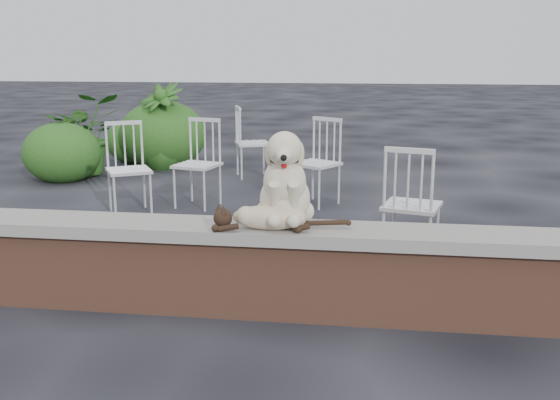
# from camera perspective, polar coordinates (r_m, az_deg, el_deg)

# --- Properties ---
(ground) EXTENTS (60.00, 60.00, 0.00)m
(ground) POSITION_cam_1_polar(r_m,az_deg,el_deg) (4.33, -12.47, -9.28)
(ground) COLOR black
(ground) RESTS_ON ground
(brick_wall) EXTENTS (6.00, 0.30, 0.50)m
(brick_wall) POSITION_cam_1_polar(r_m,az_deg,el_deg) (4.24, -12.64, -6.16)
(brick_wall) COLOR brown
(brick_wall) RESTS_ON ground
(capstone) EXTENTS (6.20, 0.40, 0.08)m
(capstone) POSITION_cam_1_polar(r_m,az_deg,el_deg) (4.15, -12.84, -2.39)
(capstone) COLOR slate
(capstone) RESTS_ON brick_wall
(dog) EXTENTS (0.45, 0.56, 0.61)m
(dog) POSITION_cam_1_polar(r_m,az_deg,el_deg) (3.91, 0.46, 2.18)
(dog) COLOR beige
(dog) RESTS_ON capstone
(cat) EXTENTS (1.02, 0.34, 0.17)m
(cat) POSITION_cam_1_polar(r_m,az_deg,el_deg) (3.82, -1.02, -1.47)
(cat) COLOR #C2AA8B
(cat) RESTS_ON capstone
(chair_b) EXTENTS (0.68, 0.68, 0.94)m
(chair_b) POSITION_cam_1_polar(r_m,az_deg,el_deg) (6.80, -7.54, 3.30)
(chair_b) COLOR silver
(chair_b) RESTS_ON ground
(chair_e) EXTENTS (0.72, 0.72, 0.94)m
(chair_e) POSITION_cam_1_polar(r_m,az_deg,el_deg) (8.37, -2.49, 5.28)
(chair_e) COLOR silver
(chair_e) RESTS_ON ground
(chair_a) EXTENTS (0.77, 0.77, 0.94)m
(chair_a) POSITION_cam_1_polar(r_m,az_deg,el_deg) (6.63, -13.57, 2.78)
(chair_a) COLOR silver
(chair_a) RESTS_ON ground
(chair_c) EXTENTS (0.69, 0.69, 0.94)m
(chair_c) POSITION_cam_1_polar(r_m,az_deg,el_deg) (5.07, 11.88, -0.32)
(chair_c) COLOR silver
(chair_c) RESTS_ON ground
(chair_d) EXTENTS (0.77, 0.77, 0.94)m
(chair_d) POSITION_cam_1_polar(r_m,az_deg,el_deg) (6.83, 3.30, 3.44)
(chair_d) COLOR silver
(chair_d) RESTS_ON ground
(potted_plant_a) EXTENTS (1.30, 1.25, 1.11)m
(potted_plant_a) POSITION_cam_1_polar(r_m,az_deg,el_deg) (8.93, -17.21, 5.75)
(potted_plant_a) COLOR #285117
(potted_plant_a) RESTS_ON ground
(potted_plant_b) EXTENTS (0.90, 0.90, 1.21)m
(potted_plant_b) POSITION_cam_1_polar(r_m,az_deg,el_deg) (9.15, -10.70, 6.62)
(potted_plant_b) COLOR #285117
(potted_plant_b) RESTS_ON ground
(shrubbery) EXTENTS (2.08, 2.36, 1.00)m
(shrubbery) POSITION_cam_1_polar(r_m,az_deg,el_deg) (9.26, -13.22, 5.27)
(shrubbery) COLOR #285117
(shrubbery) RESTS_ON ground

